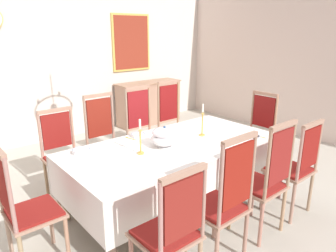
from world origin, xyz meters
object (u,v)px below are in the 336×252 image
object	(u,v)px
framed_painting	(131,43)
chair_head_west	(25,206)
chair_south_d	(295,166)
spoon_secondary	(128,138)
candlestick_west	(140,140)
bowl_far_left	(81,151)
chair_north_b	(105,139)
chair_north_c	(143,129)
chair_head_east	(257,130)
chair_north_a	(63,152)
chair_south_c	(266,179)
soup_tureen	(165,137)
bowl_near_right	(138,135)
bowl_near_left	(252,137)
chair_north_d	(173,121)
chair_south_a	(171,230)
candlestick_east	(202,123)
sideboard	(149,103)
spoon_primary	(256,135)
dining_table	(174,150)
chair_south_b	(224,200)

from	to	relation	value
framed_painting	chair_head_west	bearing A→B (deg)	-135.34
chair_south_d	spoon_secondary	world-z (taller)	chair_south_d
candlestick_west	bowl_far_left	bearing A→B (deg)	138.28
spoon_secondary	chair_north_b	bearing A→B (deg)	81.15
chair_north_c	chair_head_east	xyz separation A→B (m)	(1.30, -0.99, -0.03)
chair_north_a	bowl_far_left	size ratio (longest dim) A/B	5.78
chair_north_a	chair_head_east	size ratio (longest dim) A/B	0.97
chair_south_c	chair_south_d	distance (m)	0.57
chair_head_west	spoon_secondary	size ratio (longest dim) A/B	6.42
candlestick_west	soup_tureen	bearing A→B (deg)	0.00
chair_south_c	chair_north_c	distance (m)	1.99
soup_tureen	bowl_near_right	bearing A→B (deg)	93.48
bowl_near_left	spoon_secondary	world-z (taller)	bowl_near_left
chair_north_d	bowl_near_left	world-z (taller)	chair_north_d
chair_south_a	candlestick_east	xyz separation A→B (m)	(1.33, 0.99, 0.33)
bowl_near_left	bowl_far_left	bearing A→B (deg)	153.68
sideboard	chair_north_a	bearing A→B (deg)	35.02
candlestick_east	bowl_near_right	size ratio (longest dim) A/B	2.31
spoon_secondary	bowl_near_right	bearing A→B (deg)	-24.84
chair_north_a	spoon_primary	world-z (taller)	chair_north_a
chair_north_b	chair_south_d	bearing A→B (deg)	120.72
chair_north_c	candlestick_west	bearing A→B (deg)	53.17
chair_north_b	spoon_secondary	size ratio (longest dim) A/B	6.70
chair_south_a	sideboard	distance (m)	4.66
soup_tureen	chair_head_east	bearing A→B (deg)	0.00
chair_south_a	dining_table	bearing A→B (deg)	48.07
chair_south_a	chair_north_d	size ratio (longest dim) A/B	0.89
dining_table	spoon_secondary	xyz separation A→B (m)	(-0.28, 0.49, 0.08)
spoon_secondary	framed_painting	bearing A→B (deg)	42.48
dining_table	soup_tureen	size ratio (longest dim) A/B	7.98
chair_head_east	framed_painting	bearing A→B (deg)	1.27
bowl_near_left	bowl_far_left	xyz separation A→B (m)	(-1.73, 0.86, 0.01)
dining_table	chair_north_d	bearing A→B (deg)	49.16
candlestick_east	bowl_far_left	distance (m)	1.42
chair_south_d	framed_painting	size ratio (longest dim) A/B	0.95
chair_north_d	candlestick_west	world-z (taller)	chair_north_d
chair_south_a	chair_north_c	size ratio (longest dim) A/B	0.90
bowl_near_left	chair_south_c	bearing A→B (deg)	-134.12
chair_south_d	chair_north_d	xyz separation A→B (m)	(-0.00, 1.98, 0.05)
dining_table	candlestick_west	size ratio (longest dim) A/B	6.51
bowl_near_right	chair_north_c	bearing A→B (deg)	49.28
chair_north_c	candlestick_west	size ratio (longest dim) A/B	3.28
bowl_near_right	framed_painting	distance (m)	3.27
chair_south_a	chair_south_d	bearing A→B (deg)	0.02
dining_table	bowl_far_left	distance (m)	1.00
chair_south_b	sideboard	world-z (taller)	chair_south_b
chair_north_a	bowl_near_right	xyz separation A→B (m)	(0.73, -0.52, 0.20)
bowl_near_left	sideboard	bearing A→B (deg)	74.03
bowl_near_right	chair_head_east	bearing A→B (deg)	-14.73
chair_north_d	chair_head_east	world-z (taller)	chair_north_d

